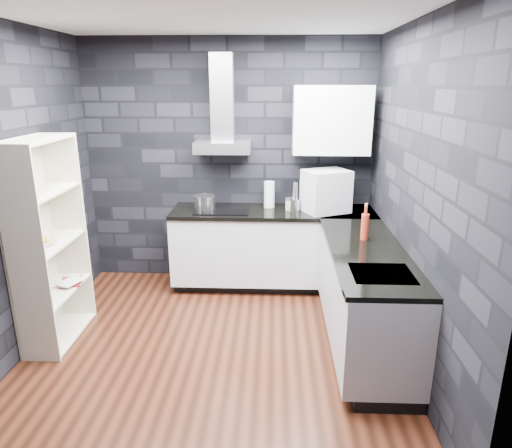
# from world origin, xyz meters

# --- Properties ---
(ground) EXTENTS (3.20, 3.20, 0.00)m
(ground) POSITION_xyz_m (0.00, 0.00, 0.00)
(ground) COLOR #421D10
(ceiling) EXTENTS (3.20, 3.20, 0.00)m
(ceiling) POSITION_xyz_m (0.00, 0.00, 2.70)
(ceiling) COLOR white
(wall_back) EXTENTS (3.20, 0.05, 2.70)m
(wall_back) POSITION_xyz_m (0.00, 1.62, 1.35)
(wall_back) COLOR black
(wall_back) RESTS_ON ground
(wall_front) EXTENTS (3.20, 0.05, 2.70)m
(wall_front) POSITION_xyz_m (0.00, -1.62, 1.35)
(wall_front) COLOR black
(wall_front) RESTS_ON ground
(wall_left) EXTENTS (0.05, 3.20, 2.70)m
(wall_left) POSITION_xyz_m (-1.62, 0.00, 1.35)
(wall_left) COLOR black
(wall_left) RESTS_ON ground
(wall_right) EXTENTS (0.05, 3.20, 2.70)m
(wall_right) POSITION_xyz_m (1.62, 0.00, 1.35)
(wall_right) COLOR black
(wall_right) RESTS_ON ground
(toekick_back) EXTENTS (2.18, 0.50, 0.10)m
(toekick_back) POSITION_xyz_m (0.50, 1.34, 0.05)
(toekick_back) COLOR black
(toekick_back) RESTS_ON ground
(toekick_right) EXTENTS (0.50, 1.78, 0.10)m
(toekick_right) POSITION_xyz_m (1.34, 0.10, 0.05)
(toekick_right) COLOR black
(toekick_right) RESTS_ON ground
(counter_back_cab) EXTENTS (2.20, 0.60, 0.76)m
(counter_back_cab) POSITION_xyz_m (0.50, 1.30, 0.48)
(counter_back_cab) COLOR silver
(counter_back_cab) RESTS_ON ground
(counter_right_cab) EXTENTS (0.60, 1.80, 0.76)m
(counter_right_cab) POSITION_xyz_m (1.30, 0.10, 0.48)
(counter_right_cab) COLOR silver
(counter_right_cab) RESTS_ON ground
(counter_back_top) EXTENTS (2.20, 0.62, 0.04)m
(counter_back_top) POSITION_xyz_m (0.50, 1.29, 0.88)
(counter_back_top) COLOR black
(counter_back_top) RESTS_ON counter_back_cab
(counter_right_top) EXTENTS (0.62, 1.80, 0.04)m
(counter_right_top) POSITION_xyz_m (1.29, 0.10, 0.88)
(counter_right_top) COLOR black
(counter_right_top) RESTS_ON counter_right_cab
(counter_corner_top) EXTENTS (0.62, 0.62, 0.04)m
(counter_corner_top) POSITION_xyz_m (1.30, 1.30, 0.88)
(counter_corner_top) COLOR black
(counter_corner_top) RESTS_ON counter_right_cab
(hood_body) EXTENTS (0.60, 0.34, 0.12)m
(hood_body) POSITION_xyz_m (-0.05, 1.43, 1.56)
(hood_body) COLOR silver
(hood_body) RESTS_ON wall_back
(hood_chimney) EXTENTS (0.24, 0.20, 0.90)m
(hood_chimney) POSITION_xyz_m (-0.05, 1.50, 2.07)
(hood_chimney) COLOR silver
(hood_chimney) RESTS_ON hood_body
(upper_cabinet) EXTENTS (0.80, 0.35, 0.70)m
(upper_cabinet) POSITION_xyz_m (1.10, 1.43, 1.85)
(upper_cabinet) COLOR white
(upper_cabinet) RESTS_ON wall_back
(cooktop) EXTENTS (0.58, 0.50, 0.01)m
(cooktop) POSITION_xyz_m (-0.05, 1.30, 0.91)
(cooktop) COLOR black
(cooktop) RESTS_ON counter_back_top
(sink_rim) EXTENTS (0.44, 0.40, 0.01)m
(sink_rim) POSITION_xyz_m (1.30, -0.40, 0.89)
(sink_rim) COLOR silver
(sink_rim) RESTS_ON counter_right_top
(pot) EXTENTS (0.30, 0.30, 0.13)m
(pot) POSITION_xyz_m (-0.24, 1.27, 0.98)
(pot) COLOR silver
(pot) RESTS_ON cooktop
(glass_vase) EXTENTS (0.15, 0.15, 0.29)m
(glass_vase) POSITION_xyz_m (0.46, 1.42, 1.04)
(glass_vase) COLOR white
(glass_vase) RESTS_ON counter_back_top
(storage_jar) EXTENTS (0.11, 0.11, 0.11)m
(storage_jar) POSITION_xyz_m (0.68, 1.31, 0.96)
(storage_jar) COLOR tan
(storage_jar) RESTS_ON counter_back_top
(utensil_crock) EXTENTS (0.13, 0.13, 0.13)m
(utensil_crock) POSITION_xyz_m (0.73, 1.26, 0.97)
(utensil_crock) COLOR silver
(utensil_crock) RESTS_ON counter_back_top
(appliance_garage) EXTENTS (0.55, 0.50, 0.45)m
(appliance_garage) POSITION_xyz_m (1.06, 1.26, 1.12)
(appliance_garage) COLOR silver
(appliance_garage) RESTS_ON counter_back_top
(red_bottle) EXTENTS (0.09, 0.09, 0.23)m
(red_bottle) POSITION_xyz_m (1.31, 0.36, 1.01)
(red_bottle) COLOR #9E2B1A
(red_bottle) RESTS_ON counter_right_top
(bookshelf) EXTENTS (0.36, 0.81, 1.80)m
(bookshelf) POSITION_xyz_m (-1.42, 0.13, 0.90)
(bookshelf) COLOR beige
(bookshelf) RESTS_ON ground
(fruit_bowl) EXTENTS (0.26, 0.26, 0.05)m
(fruit_bowl) POSITION_xyz_m (-1.42, 0.04, 0.94)
(fruit_bowl) COLOR silver
(fruit_bowl) RESTS_ON bookshelf
(book_red) EXTENTS (0.18, 0.07, 0.24)m
(book_red) POSITION_xyz_m (-1.44, 0.27, 0.57)
(book_red) COLOR maroon
(book_red) RESTS_ON bookshelf
(book_second) EXTENTS (0.16, 0.08, 0.22)m
(book_second) POSITION_xyz_m (-1.40, 0.28, 0.59)
(book_second) COLOR #B2B2B2
(book_second) RESTS_ON bookshelf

